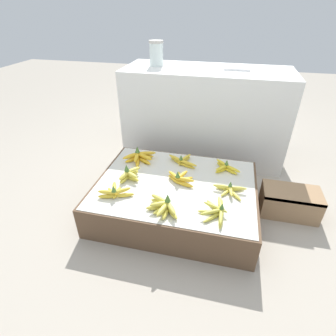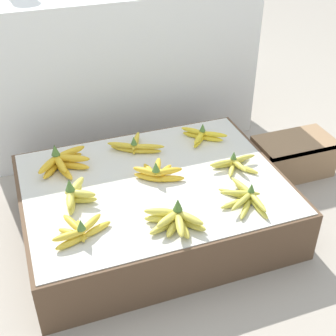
{
  "view_description": "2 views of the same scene",
  "coord_description": "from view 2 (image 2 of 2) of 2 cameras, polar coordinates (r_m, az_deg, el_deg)",
  "views": [
    {
      "loc": [
        0.29,
        -1.46,
        1.31
      ],
      "look_at": [
        -0.07,
        0.06,
        0.32
      ],
      "focal_mm": 28.0,
      "sensor_mm": 36.0,
      "label": 1
    },
    {
      "loc": [
        -0.48,
        -1.52,
        1.42
      ],
      "look_at": [
        0.07,
        0.02,
        0.28
      ],
      "focal_mm": 50.0,
      "sensor_mm": 36.0,
      "label": 2
    }
  ],
  "objects": [
    {
      "name": "banana_bunch_front_midright",
      "position": [
        1.88,
        9.38,
        -3.57
      ],
      "size": [
        0.18,
        0.27,
        0.08
      ],
      "color": "gold",
      "rests_on": "display_platform"
    },
    {
      "name": "banana_bunch_middle_midleft",
      "position": [
        1.99,
        -1.29,
        -0.56
      ],
      "size": [
        0.21,
        0.17,
        0.1
      ],
      "color": "gold",
      "rests_on": "display_platform"
    },
    {
      "name": "display_platform",
      "position": [
        2.06,
        -1.73,
        -4.45
      ],
      "size": [
        1.11,
        0.85,
        0.24
      ],
      "color": "brown",
      "rests_on": "ground_plane"
    },
    {
      "name": "wooden_crate",
      "position": [
        2.49,
        14.99,
        1.39
      ],
      "size": [
        0.39,
        0.22,
        0.2
      ],
      "color": "#997551",
      "rests_on": "ground_plane"
    },
    {
      "name": "banana_bunch_middle_left",
      "position": [
        1.89,
        -11.25,
        -3.24
      ],
      "size": [
        0.14,
        0.19,
        0.11
      ],
      "color": "#DBCC4C",
      "rests_on": "display_platform"
    },
    {
      "name": "ground_plane",
      "position": [
        2.13,
        -1.67,
        -6.96
      ],
      "size": [
        10.0,
        10.0,
        0.0
      ],
      "primitive_type": "plane",
      "color": "#A89E8E"
    },
    {
      "name": "banana_bunch_front_left",
      "position": [
        1.73,
        -10.76,
        -7.52
      ],
      "size": [
        0.23,
        0.16,
        0.1
      ],
      "color": "gold",
      "rests_on": "display_platform"
    },
    {
      "name": "banana_bunch_back_left",
      "position": [
        2.09,
        -12.7,
        0.72
      ],
      "size": [
        0.24,
        0.21,
        0.11
      ],
      "color": "gold",
      "rests_on": "display_platform"
    },
    {
      "name": "back_vendor_table",
      "position": [
        2.69,
        -6.4,
        12.54
      ],
      "size": [
        1.46,
        0.58,
        0.82
      ],
      "color": "white",
      "rests_on": "ground_plane"
    },
    {
      "name": "banana_bunch_back_midleft",
      "position": [
        2.18,
        -4.0,
        2.7
      ],
      "size": [
        0.25,
        0.18,
        0.09
      ],
      "color": "gold",
      "rests_on": "display_platform"
    },
    {
      "name": "banana_bunch_back_midright",
      "position": [
        2.26,
        4.15,
        3.96
      ],
      "size": [
        0.19,
        0.17,
        0.09
      ],
      "color": "yellow",
      "rests_on": "display_platform"
    },
    {
      "name": "banana_bunch_front_midleft",
      "position": [
        1.74,
        0.81,
        -6.44
      ],
      "size": [
        0.22,
        0.2,
        0.11
      ],
      "color": "#DBCC4C",
      "rests_on": "display_platform"
    },
    {
      "name": "banana_bunch_middle_midright",
      "position": [
        2.08,
        8.18,
        0.53
      ],
      "size": [
        0.22,
        0.15,
        0.08
      ],
      "color": "#DBCC4C",
      "rests_on": "display_platform"
    }
  ]
}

